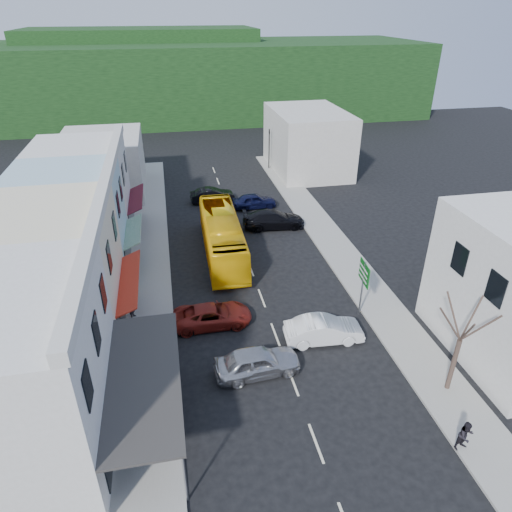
{
  "coord_description": "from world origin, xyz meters",
  "views": [
    {
      "loc": [
        -5.47,
        -21.28,
        17.59
      ],
      "look_at": [
        0.0,
        6.0,
        2.2
      ],
      "focal_mm": 32.0,
      "sensor_mm": 36.0,
      "label": 1
    }
  ],
  "objects_px": {
    "car_red": "(213,315)",
    "car_silver": "(257,363)",
    "car_white": "(324,331)",
    "street_tree": "(460,340)",
    "bus": "(222,237)",
    "pedestrian_right": "(466,435)",
    "traffic_signal": "(269,150)",
    "direction_sign": "(362,289)",
    "pedestrian_left": "(132,306)"
  },
  "relations": [
    {
      "from": "pedestrian_left",
      "to": "direction_sign",
      "type": "bearing_deg",
      "value": -86.91
    },
    {
      "from": "bus",
      "to": "pedestrian_right",
      "type": "height_order",
      "value": "bus"
    },
    {
      "from": "car_silver",
      "to": "traffic_signal",
      "type": "relative_size",
      "value": 0.91
    },
    {
      "from": "car_red",
      "to": "direction_sign",
      "type": "relative_size",
      "value": 1.19
    },
    {
      "from": "direction_sign",
      "to": "traffic_signal",
      "type": "xyz_separation_m",
      "value": [
        0.8,
        30.02,
        0.5
      ]
    },
    {
      "from": "car_white",
      "to": "pedestrian_left",
      "type": "xyz_separation_m",
      "value": [
        -11.16,
        4.37,
        0.3
      ]
    },
    {
      "from": "pedestrian_right",
      "to": "car_red",
      "type": "bearing_deg",
      "value": 121.74
    },
    {
      "from": "pedestrian_right",
      "to": "traffic_signal",
      "type": "relative_size",
      "value": 0.35
    },
    {
      "from": "street_tree",
      "to": "direction_sign",
      "type": "bearing_deg",
      "value": 104.87
    },
    {
      "from": "car_red",
      "to": "car_silver",
      "type": "bearing_deg",
      "value": -159.07
    },
    {
      "from": "bus",
      "to": "car_red",
      "type": "distance_m",
      "value": 9.24
    },
    {
      "from": "car_red",
      "to": "pedestrian_right",
      "type": "bearing_deg",
      "value": -139.32
    },
    {
      "from": "street_tree",
      "to": "traffic_signal",
      "type": "distance_m",
      "value": 37.19
    },
    {
      "from": "car_white",
      "to": "pedestrian_right",
      "type": "height_order",
      "value": "pedestrian_right"
    },
    {
      "from": "car_silver",
      "to": "car_red",
      "type": "bearing_deg",
      "value": 16.84
    },
    {
      "from": "car_red",
      "to": "pedestrian_left",
      "type": "distance_m",
      "value": 5.14
    },
    {
      "from": "traffic_signal",
      "to": "street_tree",
      "type": "bearing_deg",
      "value": 111.26
    },
    {
      "from": "car_white",
      "to": "traffic_signal",
      "type": "xyz_separation_m",
      "value": [
        3.94,
        32.09,
        1.73
      ]
    },
    {
      "from": "direction_sign",
      "to": "pedestrian_right",
      "type": "bearing_deg",
      "value": -82.26
    },
    {
      "from": "car_white",
      "to": "direction_sign",
      "type": "distance_m",
      "value": 3.96
    },
    {
      "from": "car_white",
      "to": "traffic_signal",
      "type": "height_order",
      "value": "traffic_signal"
    },
    {
      "from": "bus",
      "to": "traffic_signal",
      "type": "height_order",
      "value": "traffic_signal"
    },
    {
      "from": "direction_sign",
      "to": "street_tree",
      "type": "bearing_deg",
      "value": -70.08
    },
    {
      "from": "pedestrian_left",
      "to": "pedestrian_right",
      "type": "height_order",
      "value": "same"
    },
    {
      "from": "car_white",
      "to": "car_silver",
      "type": "bearing_deg",
      "value": 117.25
    },
    {
      "from": "car_red",
      "to": "street_tree",
      "type": "xyz_separation_m",
      "value": [
        11.29,
        -7.93,
        2.58
      ]
    },
    {
      "from": "car_white",
      "to": "street_tree",
      "type": "distance_m",
      "value": 7.6
    },
    {
      "from": "bus",
      "to": "street_tree",
      "type": "xyz_separation_m",
      "value": [
        9.46,
        -16.94,
        1.73
      ]
    },
    {
      "from": "direction_sign",
      "to": "bus",
      "type": "bearing_deg",
      "value": 132.7
    },
    {
      "from": "car_red",
      "to": "bus",
      "type": "bearing_deg",
      "value": -11.72
    },
    {
      "from": "car_silver",
      "to": "traffic_signal",
      "type": "xyz_separation_m",
      "value": [
        8.34,
        34.04,
        1.73
      ]
    },
    {
      "from": "direction_sign",
      "to": "street_tree",
      "type": "relative_size",
      "value": 0.59
    },
    {
      "from": "car_red",
      "to": "traffic_signal",
      "type": "bearing_deg",
      "value": -19.47
    },
    {
      "from": "traffic_signal",
      "to": "car_silver",
      "type": "bearing_deg",
      "value": 95.81
    },
    {
      "from": "car_red",
      "to": "pedestrian_left",
      "type": "bearing_deg",
      "value": 72.63
    },
    {
      "from": "car_white",
      "to": "traffic_signal",
      "type": "distance_m",
      "value": 32.38
    },
    {
      "from": "bus",
      "to": "car_silver",
      "type": "relative_size",
      "value": 2.64
    },
    {
      "from": "pedestrian_left",
      "to": "street_tree",
      "type": "xyz_separation_m",
      "value": [
        16.19,
        -9.44,
        2.28
      ]
    },
    {
      "from": "car_red",
      "to": "street_tree",
      "type": "distance_m",
      "value": 14.03
    },
    {
      "from": "car_red",
      "to": "traffic_signal",
      "type": "xyz_separation_m",
      "value": [
        10.2,
        29.24,
        1.73
      ]
    },
    {
      "from": "bus",
      "to": "pedestrian_right",
      "type": "bearing_deg",
      "value": -67.29
    },
    {
      "from": "bus",
      "to": "traffic_signal",
      "type": "xyz_separation_m",
      "value": [
        8.37,
        20.22,
        0.88
      ]
    },
    {
      "from": "bus",
      "to": "pedestrian_left",
      "type": "bearing_deg",
      "value": -130.73
    },
    {
      "from": "bus",
      "to": "car_silver",
      "type": "xyz_separation_m",
      "value": [
        0.03,
        -13.82,
        -0.85
      ]
    },
    {
      "from": "car_white",
      "to": "traffic_signal",
      "type": "bearing_deg",
      "value": -3.6
    },
    {
      "from": "bus",
      "to": "car_white",
      "type": "height_order",
      "value": "bus"
    },
    {
      "from": "car_white",
      "to": "car_red",
      "type": "distance_m",
      "value": 6.88
    },
    {
      "from": "car_silver",
      "to": "pedestrian_right",
      "type": "xyz_separation_m",
      "value": [
        8.04,
        -6.61,
        0.3
      ]
    },
    {
      "from": "car_silver",
      "to": "street_tree",
      "type": "relative_size",
      "value": 0.67
    },
    {
      "from": "direction_sign",
      "to": "traffic_signal",
      "type": "distance_m",
      "value": 30.04
    }
  ]
}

